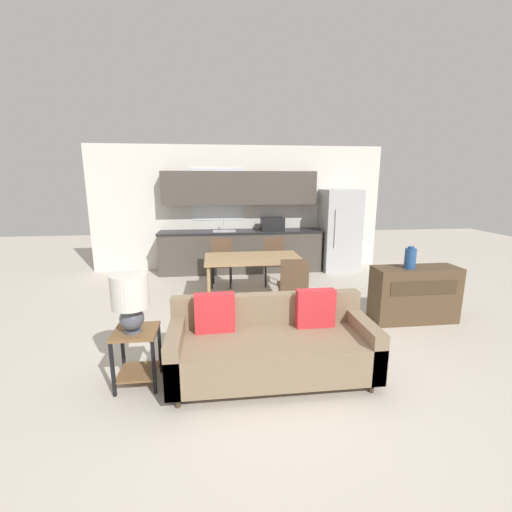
{
  "coord_description": "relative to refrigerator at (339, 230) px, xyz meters",
  "views": [
    {
      "loc": [
        -0.55,
        -3.01,
        1.95
      ],
      "look_at": [
        -0.01,
        1.5,
        0.95
      ],
      "focal_mm": 24.0,
      "sensor_mm": 36.0,
      "label": 1
    }
  ],
  "objects": [
    {
      "name": "wall_back",
      "position": [
        -2.19,
        0.42,
        0.47
      ],
      "size": [
        6.4,
        0.07,
        2.7
      ],
      "color": "silver",
      "rests_on": "ground_plane"
    },
    {
      "name": "refrigerator",
      "position": [
        0.0,
        0.0,
        0.0
      ],
      "size": [
        0.78,
        0.77,
        1.77
      ],
      "color": "#B7BABC",
      "rests_on": "ground_plane"
    },
    {
      "name": "credenza",
      "position": [
        0.03,
        -2.95,
        -0.49
      ],
      "size": [
        1.18,
        0.42,
        0.78
      ],
      "color": "brown",
      "rests_on": "ground_plane"
    },
    {
      "name": "vase",
      "position": [
        -0.11,
        -2.99,
        0.04
      ],
      "size": [
        0.15,
        0.15,
        0.3
      ],
      "color": "#234C84",
      "rests_on": "credenza"
    },
    {
      "name": "dining_chair_far_left",
      "position": [
        -2.62,
        -0.92,
        -0.39
      ],
      "size": [
        0.45,
        0.45,
        0.89
      ],
      "rotation": [
        0.0,
        0.0,
        -0.08
      ],
      "color": "brown",
      "rests_on": "ground_plane"
    },
    {
      "name": "table_lamp",
      "position": [
        -3.53,
        -4.11,
        0.01
      ],
      "size": [
        0.34,
        0.34,
        0.56
      ],
      "color": "#4C515B",
      "rests_on": "side_table"
    },
    {
      "name": "dining_chair_near_right",
      "position": [
        -1.63,
        -2.59,
        -0.39
      ],
      "size": [
        0.45,
        0.45,
        0.89
      ],
      "rotation": [
        0.0,
        0.0,
        3.06
      ],
      "color": "brown",
      "rests_on": "ground_plane"
    },
    {
      "name": "side_table",
      "position": [
        -3.51,
        -4.08,
        -0.51
      ],
      "size": [
        0.41,
        0.41,
        0.56
      ],
      "color": "brown",
      "rests_on": "ground_plane"
    },
    {
      "name": "dining_table",
      "position": [
        -2.13,
        -1.77,
        -0.22
      ],
      "size": [
        1.57,
        0.91,
        0.73
      ],
      "color": "tan",
      "rests_on": "ground_plane"
    },
    {
      "name": "couch",
      "position": [
        -2.2,
        -4.1,
        -0.54
      ],
      "size": [
        1.99,
        0.8,
        0.86
      ],
      "color": "#3D2D1E",
      "rests_on": "ground_plane"
    },
    {
      "name": "dining_chair_far_right",
      "position": [
        -1.62,
        -0.94,
        -0.39
      ],
      "size": [
        0.47,
        0.47,
        0.89
      ],
      "rotation": [
        0.0,
        0.0,
        -0.13
      ],
      "color": "brown",
      "rests_on": "ground_plane"
    },
    {
      "name": "ground_plane",
      "position": [
        -2.18,
        -4.21,
        -0.88
      ],
      "size": [
        20.0,
        20.0,
        0.0
      ],
      "primitive_type": "plane",
      "color": "beige"
    },
    {
      "name": "kitchen_counter",
      "position": [
        -2.17,
        0.12,
        -0.04
      ],
      "size": [
        3.48,
        0.65,
        2.15
      ],
      "color": "#4C443D",
      "rests_on": "ground_plane"
    }
  ]
}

